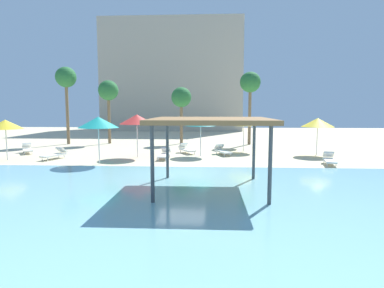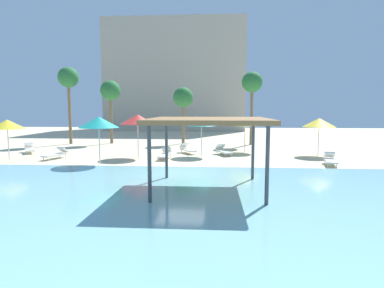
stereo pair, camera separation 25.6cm
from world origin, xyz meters
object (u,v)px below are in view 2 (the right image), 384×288
Objects in this scene: palm_tree_0 at (110,92)px; beach_umbrella_yellow_6 at (7,124)px; lounge_chair_1 at (187,149)px; beach_umbrella_teal_3 at (201,122)px; palm_tree_3 at (183,98)px; beach_umbrella_red_0 at (138,119)px; beach_umbrella_yellow_5 at (245,121)px; palm_tree_2 at (68,80)px; beach_umbrella_yellow_2 at (319,123)px; beach_umbrella_teal_4 at (99,122)px; lounge_chair_0 at (29,149)px; lounge_chair_4 at (330,159)px; shade_pavilion at (209,122)px; lounge_chair_2 at (165,154)px; lounge_chair_3 at (223,150)px; palm_tree_1 at (252,84)px; lounge_chair_5 at (57,154)px.

beach_umbrella_yellow_6 is at bearing -108.87° from palm_tree_0.
palm_tree_0 reaches higher than lounge_chair_1.
palm_tree_3 is (-2.06, 7.95, 1.88)m from beach_umbrella_teal_3.
beach_umbrella_yellow_6 is 11.27m from palm_tree_0.
palm_tree_3 is at bearing 75.70° from beach_umbrella_red_0.
palm_tree_2 is at bearing 163.90° from beach_umbrella_yellow_5.
beach_umbrella_yellow_2 is at bearing 5.43° from beach_umbrella_teal_3.
beach_umbrella_teal_3 is 0.95× the size of beach_umbrella_teal_4.
beach_umbrella_red_0 is at bearing -84.14° from lounge_chair_1.
lounge_chair_0 and lounge_chair_4 have the same top height.
lounge_chair_1 is at bearing 59.54° from lounge_chair_0.
beach_umbrella_red_0 is (-5.01, 8.66, -0.18)m from shade_pavilion.
lounge_chair_1 is 1.01× the size of lounge_chair_2.
lounge_chair_3 is at bearing 20.37° from beach_umbrella_teal_3.
palm_tree_2 is at bearing 91.06° from beach_umbrella_yellow_6.
beach_umbrella_teal_3 is at bearing 12.48° from beach_umbrella_red_0.
palm_tree_1 reaches higher than lounge_chair_2.
lounge_chair_2 is (10.74, -2.18, 0.00)m from lounge_chair_0.
lounge_chair_1 is at bearing -166.66° from beach_umbrella_yellow_5.
beach_umbrella_teal_4 is 14.06m from lounge_chair_4.
lounge_chair_3 is at bearing -133.96° from beach_umbrella_yellow_5.
palm_tree_0 is at bearing -145.98° from lounge_chair_3.
beach_umbrella_yellow_2 reaches higher than lounge_chair_5.
lounge_chair_0 is 21.32m from lounge_chair_4.
beach_umbrella_yellow_6 is 0.49× the size of palm_tree_3.
beach_umbrella_red_0 is 5.90m from lounge_chair_5.
palm_tree_0 is at bearing 71.13° from beach_umbrella_yellow_6.
beach_umbrella_yellow_6 is at bearing -162.52° from beach_umbrella_yellow_5.
beach_umbrella_teal_3 is at bearing 125.45° from lounge_chair_2.
lounge_chair_1 and lounge_chair_2 have the same top height.
beach_umbrella_teal_3 reaches higher than lounge_chair_2.
beach_umbrella_yellow_6 is 1.38× the size of lounge_chair_0.
lounge_chair_3 is at bearing 12.80° from beach_umbrella_yellow_6.
lounge_chair_4 is 17.59m from lounge_chair_5.
beach_umbrella_yellow_5 is at bearing -46.31° from palm_tree_3.
palm_tree_0 is (-6.64, 9.27, 4.60)m from lounge_chair_2.
beach_umbrella_yellow_6 is 14.62m from lounge_chair_3.
beach_umbrella_red_0 is 1.55× the size of lounge_chair_0.
palm_tree_0 is (-3.00, 11.60, 2.39)m from beach_umbrella_teal_4.
lounge_chair_2 is 0.97× the size of lounge_chair_4.
lounge_chair_0 is at bearing -158.40° from palm_tree_1.
beach_umbrella_teal_4 is at bearing -120.10° from beach_umbrella_red_0.
beach_umbrella_yellow_5 is 13.81m from lounge_chair_5.
lounge_chair_4 is at bearing -97.42° from beach_umbrella_yellow_2.
lounge_chair_4 is at bearing 46.05° from lounge_chair_0.
beach_umbrella_teal_4 is 1.45× the size of lounge_chair_3.
palm_tree_2 reaches higher than beach_umbrella_teal_4.
lounge_chair_0 is 0.96× the size of lounge_chair_3.
beach_umbrella_yellow_6 is 0.44× the size of palm_tree_0.
beach_umbrella_yellow_2 is 1.35× the size of lounge_chair_3.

